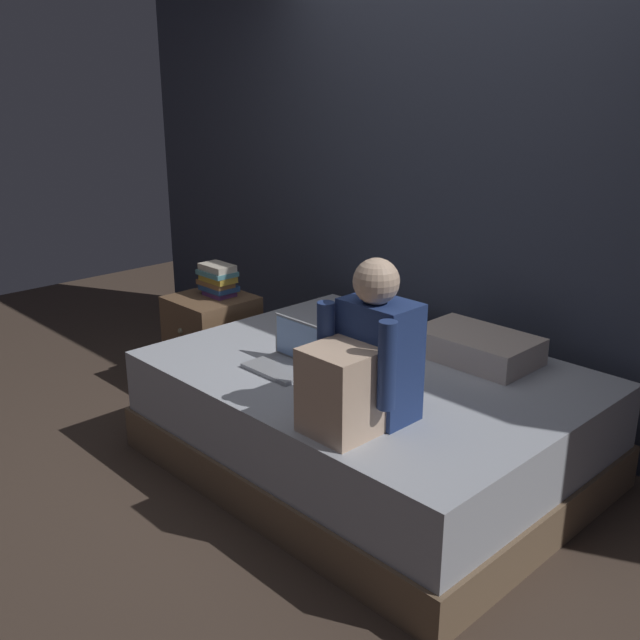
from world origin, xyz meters
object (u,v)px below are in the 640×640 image
person_sitting (364,363)px  book_stack (218,280)px  nightstand (213,342)px  bed (369,417)px  pillow (477,346)px  laptop (288,357)px

person_sitting → book_stack: bearing=162.8°
book_stack → nightstand: bearing=-105.5°
person_sitting → book_stack: size_ratio=2.69×
bed → pillow: (0.28, 0.45, 0.33)m
nightstand → laptop: bearing=-16.5°
nightstand → laptop: size_ratio=1.79×
nightstand → book_stack: size_ratio=2.35×
pillow → book_stack: book_stack is taller
book_stack → person_sitting: bearing=-17.2°
pillow → book_stack: (-1.57, -0.38, 0.09)m
bed → laptop: laptop is taller
bed → pillow: 0.62m
nightstand → book_stack: 0.39m
nightstand → pillow: bearing=15.0°
nightstand → book_stack: (0.01, 0.05, 0.39)m
laptop → nightstand: bearing=163.5°
bed → person_sitting: size_ratio=3.05×
bed → pillow: bearing=57.8°
person_sitting → nightstand: bearing=164.4°
laptop → bed: bearing=47.1°
person_sitting → pillow: person_sitting is taller
bed → nightstand: 1.30m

